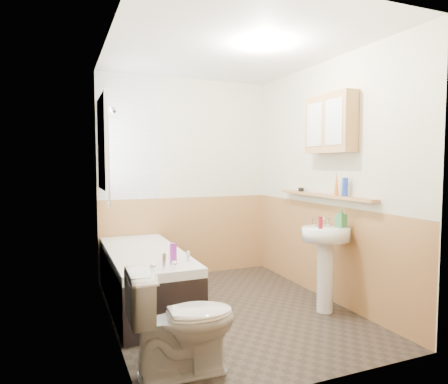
{
  "coord_description": "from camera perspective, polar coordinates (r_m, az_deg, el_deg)",
  "views": [
    {
      "loc": [
        -1.51,
        -3.49,
        1.43
      ],
      "look_at": [
        0.0,
        0.15,
        1.15
      ],
      "focal_mm": 32.0,
      "sensor_mm": 36.0,
      "label": 1
    }
  ],
  "objects": [
    {
      "name": "floor",
      "position": [
        4.06,
        0.84,
        -16.56
      ],
      "size": [
        2.8,
        2.8,
        0.0
      ],
      "primitive_type": "plane",
      "color": "black",
      "rests_on": "ground"
    },
    {
      "name": "ceiling",
      "position": [
        3.95,
        0.88,
        19.79
      ],
      "size": [
        2.8,
        2.8,
        0.0
      ],
      "primitive_type": "plane",
      "rotation": [
        3.14,
        0.0,
        0.0
      ],
      "color": "white",
      "rests_on": "ground"
    },
    {
      "name": "wall_back",
      "position": [
        5.13,
        -5.39,
        2.03
      ],
      "size": [
        2.2,
        0.02,
        2.5
      ],
      "primitive_type": "cube",
      "color": "beige",
      "rests_on": "ground"
    },
    {
      "name": "wall_front",
      "position": [
        2.57,
        13.4,
        -0.03
      ],
      "size": [
        2.2,
        0.02,
        2.5
      ],
      "primitive_type": "cube",
      "color": "beige",
      "rests_on": "ground"
    },
    {
      "name": "wall_left",
      "position": [
        3.52,
        -15.99,
        0.98
      ],
      "size": [
        0.02,
        2.8,
        2.5
      ],
      "primitive_type": "cube",
      "color": "beige",
      "rests_on": "ground"
    },
    {
      "name": "wall_right",
      "position": [
        4.36,
        14.37,
        1.57
      ],
      "size": [
        0.02,
        2.8,
        2.5
      ],
      "primitive_type": "cube",
      "color": "beige",
      "rests_on": "ground"
    },
    {
      "name": "wainscot_right",
      "position": [
        4.45,
        13.97,
        -8.13
      ],
      "size": [
        0.01,
        2.8,
        1.0
      ],
      "primitive_type": "cube",
      "color": "#BA854C",
      "rests_on": "wall_right"
    },
    {
      "name": "wainscot_front",
      "position": [
        2.75,
        12.86,
        -15.81
      ],
      "size": [
        2.2,
        0.01,
        1.0
      ],
      "primitive_type": "cube",
      "color": "#BA854C",
      "rests_on": "wall_front"
    },
    {
      "name": "wainscot_back",
      "position": [
        5.19,
        -5.27,
        -6.29
      ],
      "size": [
        2.2,
        0.01,
        1.0
      ],
      "primitive_type": "cube",
      "color": "#BA854C",
      "rests_on": "wall_back"
    },
    {
      "name": "tile_cladding_left",
      "position": [
        3.52,
        -15.63,
        0.99
      ],
      "size": [
        0.01,
        2.8,
        2.5
      ],
      "primitive_type": "cube",
      "color": "white",
      "rests_on": "wall_left"
    },
    {
      "name": "tile_return_back",
      "position": [
        4.95,
        -13.47,
        7.66
      ],
      "size": [
        0.75,
        0.01,
        1.5
      ],
      "primitive_type": "cube",
      "color": "white",
      "rests_on": "wall_back"
    },
    {
      "name": "window",
      "position": [
        4.47,
        -16.88,
        6.71
      ],
      "size": [
        0.03,
        0.79,
        0.99
      ],
      "color": "white",
      "rests_on": "wall_left"
    },
    {
      "name": "bathtub",
      "position": [
        4.2,
        -11.22,
        -11.75
      ],
      "size": [
        0.7,
        1.8,
        0.7
      ],
      "color": "black",
      "rests_on": "floor"
    },
    {
      "name": "shower_riser",
      "position": [
        4.12,
        -16.04,
        7.26
      ],
      "size": [
        0.1,
        0.08,
        1.17
      ],
      "color": "silver",
      "rests_on": "wall_left"
    },
    {
      "name": "toilet",
      "position": [
        2.85,
        -5.94,
        -17.94
      ],
      "size": [
        0.75,
        0.44,
        0.72
      ],
      "primitive_type": "imported",
      "rotation": [
        0.0,
        0.0,
        1.54
      ],
      "color": "white",
      "rests_on": "floor"
    },
    {
      "name": "sink",
      "position": [
        3.99,
        14.33,
        -8.26
      ],
      "size": [
        0.48,
        0.39,
        0.93
      ],
      "rotation": [
        0.0,
        0.0,
        0.12
      ],
      "color": "white",
      "rests_on": "floor"
    },
    {
      "name": "pine_shelf",
      "position": [
        4.29,
        13.96,
        -0.46
      ],
      "size": [
        0.1,
        1.5,
        0.03
      ],
      "primitive_type": "cube",
      "color": "#BA854C",
      "rests_on": "wall_right"
    },
    {
      "name": "medicine_cabinet",
      "position": [
        4.18,
        14.93,
        9.41
      ],
      "size": [
        0.16,
        0.65,
        0.58
      ],
      "color": "#BA854C",
      "rests_on": "wall_right"
    },
    {
      "name": "foam_can",
      "position": [
        4.02,
        16.9,
        0.69
      ],
      "size": [
        0.06,
        0.06,
        0.18
      ],
      "primitive_type": "cylinder",
      "rotation": [
        0.0,
        0.0,
        -0.18
      ],
      "color": "#19339E",
      "rests_on": "pine_shelf"
    },
    {
      "name": "green_bottle",
      "position": [
        4.11,
        15.78,
        1.2
      ],
      "size": [
        0.06,
        0.06,
        0.24
      ],
      "primitive_type": "cone",
      "rotation": [
        0.0,
        0.0,
        -0.18
      ],
      "color": "orange",
      "rests_on": "pine_shelf"
    },
    {
      "name": "black_jar",
      "position": [
        4.63,
        10.95,
        0.36
      ],
      "size": [
        0.09,
        0.09,
        0.04
      ],
      "primitive_type": "cylinder",
      "rotation": [
        0.0,
        0.0,
        0.42
      ],
      "color": "black",
      "rests_on": "pine_shelf"
    },
    {
      "name": "soap_bottle",
      "position": [
        3.99,
        16.37,
        -4.22
      ],
      "size": [
        0.12,
        0.2,
        0.09
      ],
      "primitive_type": "imported",
      "rotation": [
        0.0,
        0.0,
        0.18
      ],
      "color": "#388447",
      "rests_on": "sink"
    },
    {
      "name": "clear_bottle",
      "position": [
        3.84,
        13.62,
        -4.29
      ],
      "size": [
        0.05,
        0.05,
        0.11
      ],
      "primitive_type": "cylinder",
      "rotation": [
        0.0,
        0.0,
        0.14
      ],
      "color": "maroon",
      "rests_on": "sink"
    },
    {
      "name": "blue_gel",
      "position": [
        3.51,
        -7.26,
        -8.77
      ],
      "size": [
        0.06,
        0.05,
        0.19
      ],
      "primitive_type": "cube",
      "rotation": [
        0.0,
        0.0,
        0.32
      ],
      "color": "purple",
      "rests_on": "bathtub"
    },
    {
      "name": "cream_jar",
      "position": [
        3.33,
        -11.92,
        -10.74
      ],
      "size": [
        0.09,
        0.09,
        0.05
      ],
      "primitive_type": "cylinder",
      "rotation": [
        0.0,
        0.0,
        -0.16
      ],
      "color": "maroon",
      "rests_on": "bathtub"
    },
    {
      "name": "orange_bottle",
      "position": [
        3.62,
        -5.15,
        -9.12
      ],
      "size": [
        0.04,
        0.04,
        0.09
      ],
      "primitive_type": "cylinder",
      "rotation": [
        0.0,
        0.0,
        -0.37
      ],
      "color": "silver",
      "rests_on": "bathtub"
    }
  ]
}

